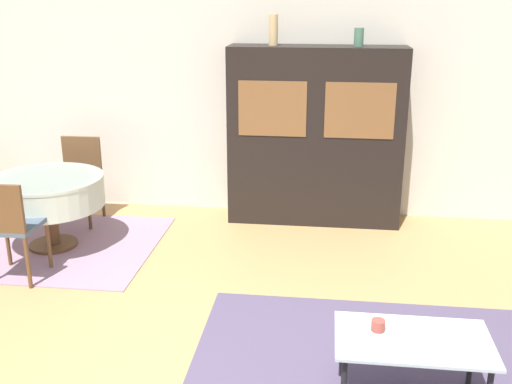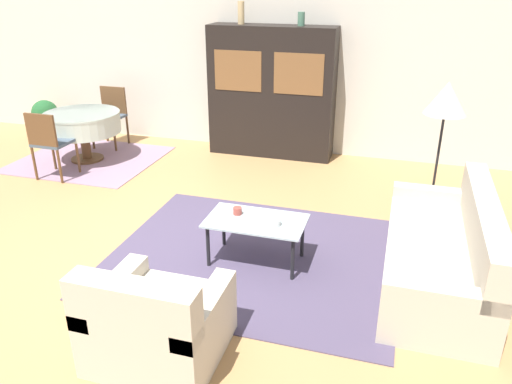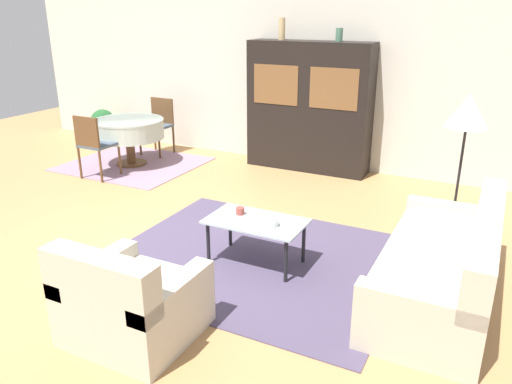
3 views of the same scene
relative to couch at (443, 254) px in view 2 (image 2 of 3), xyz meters
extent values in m
plane|color=tan|center=(-3.04, -0.31, -0.30)|extent=(14.00, 14.00, 0.00)
cube|color=beige|center=(-3.04, 3.32, 1.05)|extent=(10.00, 0.06, 2.70)
cube|color=#4C425B|center=(-1.76, -0.06, -0.29)|extent=(2.83, 2.38, 0.01)
cube|color=gray|center=(-5.01, 1.95, -0.29)|extent=(2.04, 1.79, 0.01)
cube|color=beige|center=(-0.06, 0.00, -0.08)|extent=(0.88, 2.05, 0.43)
cube|color=beige|center=(0.28, 0.00, 0.34)|extent=(0.20, 2.05, 0.42)
cube|color=beige|center=(-0.06, -0.94, 0.19)|extent=(0.88, 0.16, 0.12)
cube|color=beige|center=(-0.06, 0.94, 0.19)|extent=(0.88, 0.16, 0.12)
cube|color=beige|center=(-2.03, -1.57, -0.09)|extent=(0.91, 0.84, 0.42)
cube|color=beige|center=(-2.03, -1.89, 0.32)|extent=(0.91, 0.20, 0.40)
cube|color=beige|center=(-2.41, -1.57, 0.18)|extent=(0.16, 0.84, 0.12)
cube|color=beige|center=(-1.66, -1.57, 0.18)|extent=(0.16, 0.84, 0.12)
cylinder|color=black|center=(-2.14, -0.35, -0.07)|extent=(0.04, 0.04, 0.43)
cylinder|color=black|center=(-1.31, -0.35, -0.07)|extent=(0.04, 0.04, 0.43)
cylinder|color=black|center=(-2.14, 0.08, -0.07)|extent=(0.04, 0.04, 0.43)
cylinder|color=black|center=(-1.31, 0.08, -0.07)|extent=(0.04, 0.04, 0.43)
cube|color=silver|center=(-1.72, -0.14, 0.15)|extent=(0.95, 0.55, 0.02)
cube|color=black|center=(-2.42, 3.04, 0.67)|extent=(1.89, 0.47, 1.94)
cube|color=brown|center=(-2.88, 2.79, 1.01)|extent=(0.72, 0.01, 0.58)
cube|color=brown|center=(-1.97, 2.79, 1.01)|extent=(0.72, 0.01, 0.58)
cylinder|color=brown|center=(-5.03, 1.93, -0.27)|extent=(0.48, 0.48, 0.03)
cylinder|color=brown|center=(-5.03, 1.93, -0.07)|extent=(0.14, 0.14, 0.43)
cylinder|color=beige|center=(-5.03, 1.93, 0.29)|extent=(1.10, 1.10, 0.30)
cylinder|color=beige|center=(-5.03, 1.93, 0.43)|extent=(1.11, 1.11, 0.03)
cylinder|color=brown|center=(-5.23, 1.44, -0.05)|extent=(0.04, 0.04, 0.47)
cylinder|color=brown|center=(-4.82, 1.44, -0.05)|extent=(0.04, 0.04, 0.47)
cylinder|color=brown|center=(-5.23, 1.04, -0.05)|extent=(0.04, 0.04, 0.47)
cylinder|color=brown|center=(-4.82, 1.04, -0.05)|extent=(0.04, 0.04, 0.47)
cube|color=#475666|center=(-5.03, 1.24, 0.20)|extent=(0.44, 0.44, 0.04)
cube|color=brown|center=(-5.03, 1.04, 0.43)|extent=(0.44, 0.04, 0.43)
cylinder|color=brown|center=(-4.82, 2.41, -0.05)|extent=(0.04, 0.04, 0.47)
cylinder|color=brown|center=(-5.23, 2.41, -0.05)|extent=(0.04, 0.04, 0.47)
cylinder|color=brown|center=(-4.82, 2.82, -0.05)|extent=(0.04, 0.04, 0.47)
cylinder|color=brown|center=(-5.23, 2.82, -0.05)|extent=(0.04, 0.04, 0.47)
cube|color=#475666|center=(-5.03, 2.61, 0.20)|extent=(0.44, 0.44, 0.04)
cube|color=brown|center=(-5.03, 2.81, 0.43)|extent=(0.44, 0.04, 0.43)
cylinder|color=black|center=(-0.07, 1.32, -0.28)|extent=(0.28, 0.28, 0.02)
cylinder|color=black|center=(-0.07, 1.32, 0.35)|extent=(0.03, 0.03, 1.25)
cone|color=silver|center=(-0.07, 1.32, 1.12)|extent=(0.45, 0.45, 0.34)
cylinder|color=#9E4238|center=(-1.93, -0.07, 0.20)|extent=(0.09, 0.09, 0.07)
cylinder|color=white|center=(-1.55, -0.19, 0.19)|extent=(0.16, 0.16, 0.06)
cylinder|color=tan|center=(-2.90, 3.04, 1.80)|extent=(0.10, 0.10, 0.32)
cylinder|color=#4C7A60|center=(-2.01, 3.04, 1.73)|extent=(0.10, 0.10, 0.19)
cylinder|color=#4C4C51|center=(-6.37, 2.77, -0.18)|extent=(0.33, 0.33, 0.23)
sphere|color=#235B2D|center=(-6.37, 2.77, 0.12)|extent=(0.44, 0.44, 0.44)
camera|label=1|loc=(-2.28, -3.40, 2.15)|focal=42.00mm
camera|label=2|loc=(-0.50, -4.20, 2.32)|focal=35.00mm
camera|label=3|loc=(0.27, -4.07, 2.07)|focal=35.00mm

